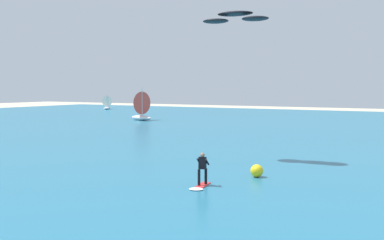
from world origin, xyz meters
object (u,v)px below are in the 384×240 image
(kite, at_px, (235,17))
(sailboat_anchored_offshore, at_px, (139,105))
(kitesurfer, at_px, (201,175))
(sailboat_mid_left, at_px, (108,102))
(marker_buoy, at_px, (257,171))

(kite, distance_m, sailboat_anchored_offshore, 39.35)
(kitesurfer, relative_size, sailboat_mid_left, 0.58)
(kite, height_order, marker_buoy, kite)
(kitesurfer, relative_size, kite, 0.43)
(sailboat_mid_left, relative_size, marker_buoy, 4.90)
(kite, bearing_deg, sailboat_mid_left, 136.81)
(kitesurfer, height_order, sailboat_anchored_offshore, sailboat_anchored_offshore)
(sailboat_mid_left, height_order, sailboat_anchored_offshore, sailboat_anchored_offshore)
(marker_buoy, bearing_deg, kite, 126.61)
(kite, xyz_separation_m, marker_buoy, (3.44, -4.64, -9.18))
(sailboat_mid_left, bearing_deg, marker_buoy, -43.93)
(sailboat_anchored_offshore, distance_m, marker_buoy, 44.41)
(sailboat_mid_left, distance_m, sailboat_anchored_offshore, 34.70)
(sailboat_anchored_offshore, relative_size, marker_buoy, 6.84)
(sailboat_anchored_offshore, bearing_deg, kitesurfer, -49.73)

